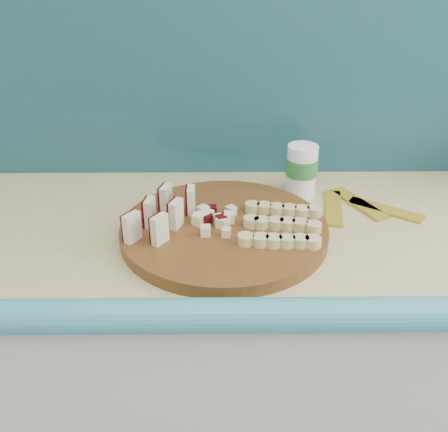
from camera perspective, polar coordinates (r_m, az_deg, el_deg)
kitchen_counter at (r=1.44m, az=18.73°, el=-16.72°), size 2.20×0.63×0.91m
backsplash at (r=1.33m, az=19.88°, el=14.87°), size 2.20×0.02×0.50m
cutting_board at (r=1.03m, az=0.00°, el=-1.62°), size 0.48×0.48×0.03m
apple_wedges at (r=1.01m, az=-7.08°, el=0.33°), size 0.13×0.17×0.06m
apple_chunks at (r=1.02m, az=-1.51°, el=-0.34°), size 0.07×0.07×0.02m
banana_slices at (r=1.01m, az=6.59°, el=-0.94°), size 0.18×0.18×0.02m
canister at (r=1.20m, az=8.85°, el=5.32°), size 0.08×0.08×0.12m
banana_peel at (r=1.18m, az=15.18°, el=0.99°), size 0.23×0.19×0.01m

